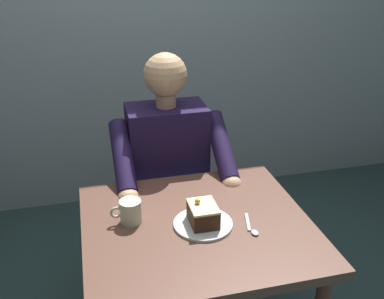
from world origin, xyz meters
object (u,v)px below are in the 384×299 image
Objects in this scene: seated_person at (171,185)px; coffee_cup at (130,211)px; cake_slice at (203,214)px; dining_table at (197,248)px; dessert_spoon at (251,228)px; chair at (165,196)px.

seated_person is 0.50m from coffee_cup.
cake_slice is 0.26m from coffee_cup.
dining_table is 0.48m from seated_person.
coffee_cup is 0.80× the size of dessert_spoon.
chair is at bearing -88.57° from cake_slice.
seated_person reaches higher than dessert_spoon.
seated_person is at bearing -72.39° from dessert_spoon.
chair reaches higher than dining_table.
seated_person is (-0.00, 0.17, 0.16)m from chair.
chair is at bearing -76.32° from dessert_spoon.
seated_person reaches higher than chair.
seated_person is at bearing -119.39° from coffee_cup.
chair is (0.00, -0.65, -0.15)m from dining_table.
dessert_spoon is at bearing 160.16° from coffee_cup.
dessert_spoon is (-0.18, 0.56, 0.11)m from seated_person.
chair is 7.26× the size of cake_slice.
cake_slice is at bearing 161.32° from coffee_cup.
cake_slice is 1.06× the size of coffee_cup.
chair reaches higher than cake_slice.
seated_person reaches higher than cake_slice.
dining_table is 5.76× the size of dessert_spoon.
coffee_cup reaches higher than dining_table.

